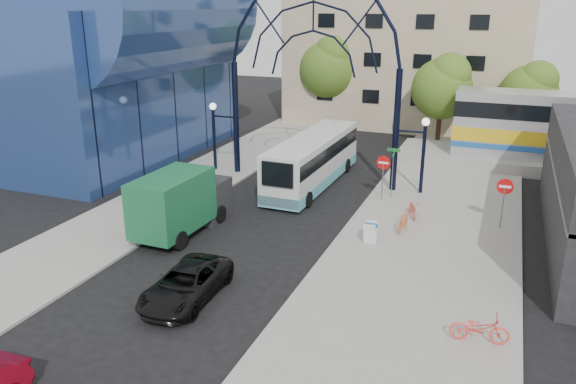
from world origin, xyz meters
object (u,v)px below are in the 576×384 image
at_px(stop_sign, 383,167).
at_px(bike_near_b, 403,221).
at_px(gateway_arch, 313,37).
at_px(tree_north_b, 330,66).
at_px(tree_north_a, 444,85).
at_px(green_truck, 182,202).
at_px(black_suv, 186,284).
at_px(tree_north_c, 531,91).
at_px(city_bus, 313,160).
at_px(do_not_enter_sign, 504,191).
at_px(sandwich_board, 370,230).
at_px(bike_near_a, 413,208).
at_px(street_name_sign, 393,162).
at_px(bike_far_a, 479,328).

relative_size(stop_sign, bike_near_b, 1.55).
height_order(gateway_arch, tree_north_b, gateway_arch).
distance_m(tree_north_a, green_truck, 23.66).
height_order(tree_north_b, black_suv, tree_north_b).
distance_m(tree_north_c, city_bus, 18.82).
height_order(gateway_arch, tree_north_c, gateway_arch).
height_order(tree_north_b, green_truck, tree_north_b).
bearing_deg(do_not_enter_sign, bike_near_b, -155.00).
bearing_deg(tree_north_a, tree_north_b, 158.20).
xyz_separation_m(sandwich_board, tree_north_b, (-9.48, 23.95, 4.52)).
distance_m(do_not_enter_sign, bike_near_b, 4.92).
distance_m(stop_sign, bike_near_a, 3.17).
distance_m(do_not_enter_sign, bike_near_a, 4.41).
distance_m(stop_sign, street_name_sign, 0.74).
xyz_separation_m(city_bus, bike_near_a, (6.56, -3.54, -0.98)).
distance_m(stop_sign, do_not_enter_sign, 6.51).
height_order(green_truck, bike_near_a, green_truck).
relative_size(city_bus, bike_far_a, 5.80).
height_order(gateway_arch, do_not_enter_sign, gateway_arch).
xyz_separation_m(street_name_sign, bike_near_b, (1.51, -4.60, -1.53)).
bearing_deg(gateway_arch, tree_north_c, 48.96).
height_order(city_bus, black_suv, city_bus).
relative_size(stop_sign, sandwich_board, 2.53).
bearing_deg(green_truck, bike_far_a, -17.48).
xyz_separation_m(city_bus, bike_near_b, (6.45, -5.57, -0.92)).
height_order(gateway_arch, street_name_sign, gateway_arch).
bearing_deg(stop_sign, street_name_sign, 56.36).
height_order(tree_north_c, green_truck, tree_north_c).
xyz_separation_m(stop_sign, street_name_sign, (0.40, 0.60, 0.14)).
bearing_deg(city_bus, gateway_arch, 122.68).
bearing_deg(gateway_arch, stop_sign, -22.63).
distance_m(tree_north_c, bike_near_a, 19.03).
xyz_separation_m(gateway_arch, tree_north_b, (-3.88, 15.93, -3.29)).
relative_size(sandwich_board, tree_north_a, 0.14).
bearing_deg(bike_near_a, bike_near_b, -112.22).
xyz_separation_m(sandwich_board, bike_near_b, (1.11, 2.02, -0.14)).
xyz_separation_m(gateway_arch, stop_sign, (4.80, -2.00, -6.56)).
height_order(do_not_enter_sign, bike_near_b, do_not_enter_sign).
bearing_deg(black_suv, bike_far_a, 2.61).
relative_size(street_name_sign, sandwich_board, 2.83).
distance_m(do_not_enter_sign, tree_north_b, 25.09).
bearing_deg(tree_north_a, gateway_arch, -117.17).
bearing_deg(street_name_sign, city_bus, 168.90).
bearing_deg(sandwich_board, tree_north_a, 88.50).
xyz_separation_m(gateway_arch, bike_near_a, (6.83, -3.97, -8.00)).
distance_m(gateway_arch, tree_north_c, 18.95).
xyz_separation_m(tree_north_a, bike_near_b, (0.59, -17.93, -4.00)).
height_order(street_name_sign, tree_north_c, tree_north_c).
relative_size(gateway_arch, bike_near_b, 8.47).
bearing_deg(street_name_sign, tree_north_a, 86.04).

